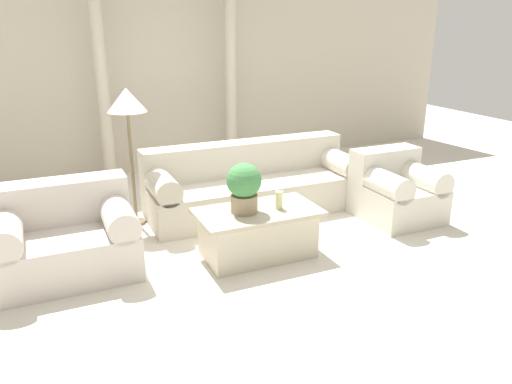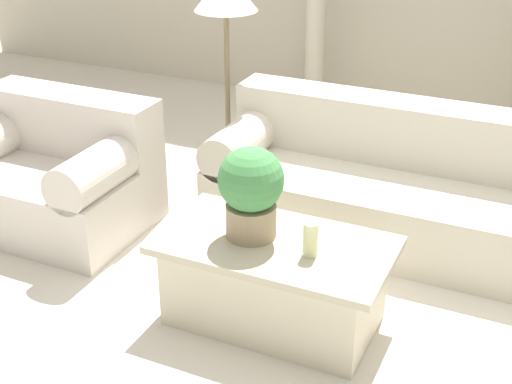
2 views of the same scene
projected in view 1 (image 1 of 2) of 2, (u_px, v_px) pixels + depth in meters
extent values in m
plane|color=silver|center=(246.00, 236.00, 5.27)|extent=(16.00, 16.00, 0.00)
cube|color=beige|center=(167.00, 61.00, 7.30)|extent=(10.00, 0.06, 3.20)
cube|color=beige|center=(254.00, 196.00, 5.88)|extent=(2.50, 0.86, 0.40)
cube|color=beige|center=(245.00, 157.00, 5.99)|extent=(2.50, 0.30, 0.39)
cylinder|color=beige|center=(160.00, 183.00, 5.35)|extent=(0.28, 0.86, 0.28)
cylinder|color=beige|center=(335.00, 161.00, 6.21)|extent=(0.28, 0.86, 0.28)
cube|color=beige|center=(67.00, 253.00, 4.42)|extent=(1.19, 0.86, 0.40)
cube|color=beige|center=(60.00, 201.00, 4.53)|extent=(1.19, 0.30, 0.39)
cylinder|color=beige|center=(5.00, 230.00, 4.15)|extent=(0.28, 0.86, 0.28)
cylinder|color=beige|center=(117.00, 214.00, 4.50)|extent=(0.28, 0.86, 0.28)
cube|color=beige|center=(258.00, 235.00, 4.77)|extent=(1.02, 0.57, 0.43)
cube|color=#B3A98F|center=(258.00, 212.00, 4.69)|extent=(1.16, 0.64, 0.04)
cylinder|color=#937F60|center=(244.00, 203.00, 4.61)|extent=(0.25, 0.25, 0.17)
sphere|color=#428447|center=(244.00, 181.00, 4.54)|extent=(0.32, 0.32, 0.32)
cylinder|color=beige|center=(279.00, 200.00, 4.70)|extent=(0.07, 0.07, 0.17)
cylinder|color=brown|center=(137.00, 222.00, 5.60)|extent=(0.20, 0.20, 0.03)
cylinder|color=brown|center=(132.00, 168.00, 5.40)|extent=(0.04, 0.04, 1.23)
cone|color=silver|center=(126.00, 100.00, 5.16)|extent=(0.41, 0.41, 0.25)
cylinder|color=beige|center=(103.00, 93.00, 6.68)|extent=(0.17, 0.17, 2.48)
cylinder|color=beige|center=(231.00, 86.00, 7.39)|extent=(0.17, 0.17, 2.48)
cube|color=beige|center=(397.00, 202.00, 5.68)|extent=(0.81, 0.84, 0.40)
cube|color=beige|center=(385.00, 164.00, 5.79)|extent=(0.81, 0.30, 0.37)
cylinder|color=beige|center=(380.00, 182.00, 5.49)|extent=(0.28, 0.84, 0.28)
cylinder|color=beige|center=(418.00, 176.00, 5.69)|extent=(0.28, 0.84, 0.28)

